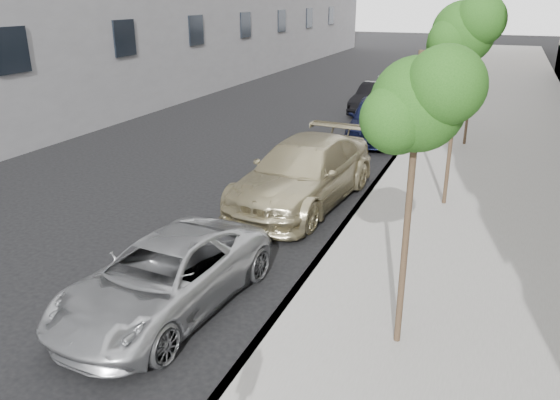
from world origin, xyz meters
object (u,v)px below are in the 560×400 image
Objects in this scene: tree_mid at (464,33)px; sedan_black at (376,98)px; tree_far at (479,29)px; minivan at (165,277)px; tree_near at (420,105)px; suv at (303,173)px; sedan_blue at (375,119)px; sedan_rear at (398,82)px.

tree_mid is 1.24× the size of sedan_black.
tree_far reaches higher than sedan_black.
sedan_black is at bearing 96.11° from minivan.
tree_near is 1.00× the size of minivan.
tree_near is 7.23m from suv.
tree_mid reaches higher than tree_far.
tree_far is 7.54m from sedan_black.
sedan_blue is at bearing 104.38° from tree_near.
tree_far is at bearing 70.06° from suv.
tree_far is 11.84m from sedan_rear.
suv is at bearing -82.04° from sedan_black.
suv is at bearing 122.87° from tree_near.
tree_mid reaches higher than tree_near.
sedan_black is 5.42m from sedan_rear.
sedan_rear is (-4.41, 10.44, -3.41)m from tree_far.
tree_near is 0.91× the size of sedan_rear.
sedan_rear is at bearing 104.59° from tree_mid.
tree_near is at bearing -51.57° from suv.
minivan is 0.79× the size of suv.
sedan_black is at bearing 99.55° from suv.
tree_near is 24.06m from sedan_rear.
sedan_blue is at bearing 91.84° from minivan.
tree_near is 13.73m from sedan_blue.
minivan is 0.96× the size of sedan_blue.
tree_far is 14.39m from minivan.
suv is 17.94m from sedan_rear.
tree_mid is at bearing -70.38° from sedan_blue.
tree_near is 0.93× the size of tree_far.
tree_near reaches higher than minivan.
tree_far is 0.97× the size of sedan_rear.
suv is at bearing -99.43° from sedan_blue.
tree_near is at bearing -72.19° from sedan_black.
tree_near is 5.15m from minivan.
sedan_rear reaches higher than minivan.
tree_far reaches higher than suv.
sedan_black is (-1.11, 5.05, -0.13)m from sedan_blue.
tree_mid is at bearing 64.50° from minivan.
tree_mid reaches higher than minivan.
suv is (0.44, 5.89, 0.20)m from minivan.
sedan_rear is (-4.41, 23.44, -3.12)m from tree_near.
sedan_blue reaches higher than sedan_black.
sedan_blue reaches higher than sedan_rear.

